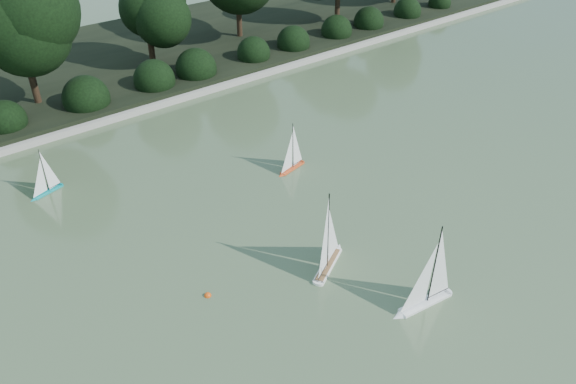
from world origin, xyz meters
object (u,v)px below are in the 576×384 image
(sailboat_white_a, at_px, (423,294))
(race_buoy, at_px, (208,296))
(sailboat_teal, at_px, (44,187))
(sailboat_white_b, at_px, (330,252))
(sailboat_orange, at_px, (290,163))

(sailboat_white_a, distance_m, race_buoy, 3.87)
(sailboat_white_a, xyz_separation_m, sailboat_teal, (-4.02, 7.80, -0.10))
(sailboat_white_b, distance_m, sailboat_teal, 6.89)
(sailboat_white_a, height_order, sailboat_teal, sailboat_white_a)
(sailboat_orange, bearing_deg, sailboat_white_b, -116.39)
(sailboat_white_a, relative_size, sailboat_white_b, 1.00)
(sailboat_white_a, xyz_separation_m, sailboat_orange, (1.08, 5.07, -0.08))
(sailboat_white_b, xyz_separation_m, sailboat_orange, (1.59, 3.20, -0.08))
(sailboat_orange, distance_m, race_buoy, 4.65)
(sailboat_white_a, distance_m, sailboat_white_b, 1.94)
(sailboat_white_a, relative_size, sailboat_orange, 1.41)
(sailboat_white_b, xyz_separation_m, race_buoy, (-2.35, 0.72, -0.29))
(sailboat_teal, bearing_deg, race_buoy, -77.34)
(race_buoy, bearing_deg, sailboat_orange, 32.15)
(sailboat_white_b, height_order, sailboat_teal, sailboat_white_b)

